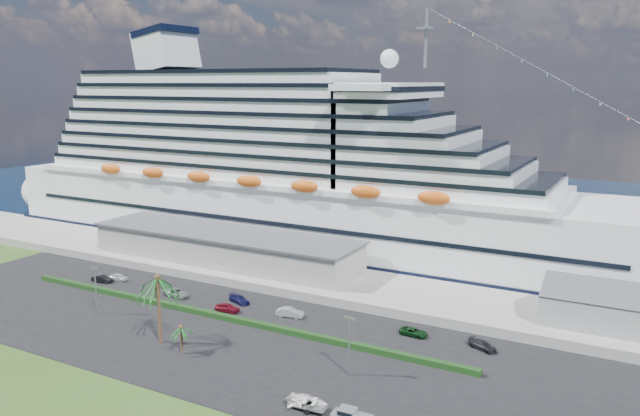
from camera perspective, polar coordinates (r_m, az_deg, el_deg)
The scene contains 22 objects.
ground at distance 91.63m, azimuth -11.34°, elevation -14.06°, with size 420.00×420.00×0.00m, color #344A18.
asphalt_lot at distance 99.48m, azimuth -7.22°, elevation -11.77°, with size 140.00×38.00×0.12m, color black.
wharf at distance 122.29m, azimuth 0.75°, elevation -6.76°, with size 240.00×20.00×1.80m, color gray.
water at distance 204.05m, azimuth 12.60°, elevation 0.12°, with size 420.00×160.00×0.02m, color black.
cruise_ship at distance 149.33m, azimuth -2.26°, elevation 2.81°, with size 191.00×38.00×54.00m.
terminal_building at distance 134.10m, azimuth -8.76°, elevation -3.42°, with size 61.00×15.00×6.30m.
port_shed at distance 108.58m, azimuth 26.13°, elevation -8.42°, with size 24.00×12.31×7.37m.
hedge at distance 107.46m, azimuth -9.17°, elevation -9.73°, with size 88.00×1.10×0.90m, color black.
lamp_post_left at distance 113.51m, azimuth -19.84°, elevation -6.57°, with size 1.60×0.35×8.27m.
lamp_post_right at distance 85.54m, azimuth 2.68°, elevation -11.82°, with size 1.60×0.35×8.27m.
palm_tall at distance 97.26m, azimuth -14.61°, elevation -6.85°, with size 8.82×8.82×11.13m.
palm_short at distance 94.60m, azimuth -12.58°, elevation -10.85°, with size 3.53×3.53×4.56m.
parked_car_0 at distance 131.75m, azimuth -17.91°, elevation -6.03°, with size 1.60×3.97×1.35m, color silver.
parked_car_1 at distance 131.57m, azimuth -19.30°, elevation -6.13°, with size 1.51×4.33×1.43m, color black.
parked_car_2 at distance 119.30m, azimuth -13.02°, elevation -7.57°, with size 2.39×5.19×1.44m, color gray.
parked_car_3 at distance 114.15m, azimuth -7.40°, elevation -8.27°, with size 1.87×4.60×1.34m, color #131343.
parked_car_4 at distance 110.16m, azimuth -8.46°, elevation -9.00°, with size 1.78×4.43×1.51m, color maroon.
parked_car_5 at distance 106.90m, azimuth -2.76°, elevation -9.52°, with size 1.64×4.72×1.55m, color #A7ABAE.
parked_car_6 at distance 100.47m, azimuth 8.56°, elevation -11.14°, with size 2.06×4.47×1.24m, color black.
parked_car_7 at distance 97.75m, azimuth 14.64°, elevation -12.04°, with size 1.84×4.52×1.31m, color black.
pickup_truck at distance 76.34m, azimuth 2.89°, elevation -18.46°, with size 5.05×2.06×1.76m.
boat_trailer at distance 78.79m, azimuth -1.14°, elevation -17.26°, with size 6.15×4.13×1.75m.
Camera 1 is at (53.99, -62.86, 39.13)m, focal length 35.00 mm.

